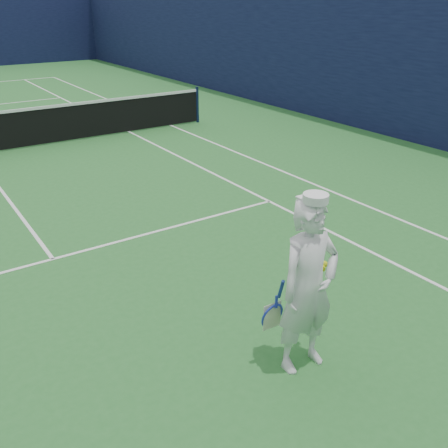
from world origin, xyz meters
The scene contains 1 object.
tennis_player centered at (1.53, -10.20, 0.94)m, with size 0.77×0.51×1.94m.
Camera 1 is at (-1.53, -13.24, 3.58)m, focal length 40.00 mm.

